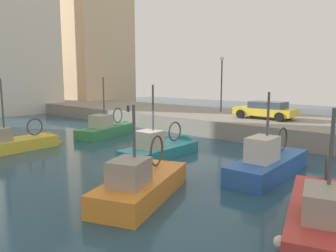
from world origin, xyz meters
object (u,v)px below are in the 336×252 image
object	(u,v)px
fishing_boat_teal	(164,153)
mooring_bollard_north	(128,109)
fishing_boat_yellow	(20,148)
fishing_boat_green	(110,133)
fishing_boat_blue	(271,170)
parked_car_yellow	(266,110)
fishing_boat_red	(324,224)
quay_streetlamp	(222,74)
fishing_boat_orange	(146,191)

from	to	relation	value
fishing_boat_teal	mooring_bollard_north	distance (m)	11.76
fishing_boat_yellow	mooring_bollard_north	bearing A→B (deg)	14.45
fishing_boat_teal	fishing_boat_green	size ratio (longest dim) A/B	0.90
fishing_boat_blue	parked_car_yellow	bearing A→B (deg)	27.15
fishing_boat_teal	fishing_boat_red	size ratio (longest dim) A/B	0.89
fishing_boat_red	fishing_boat_blue	size ratio (longest dim) A/B	1.00
fishing_boat_red	parked_car_yellow	world-z (taller)	fishing_boat_red
fishing_boat_blue	quay_streetlamp	world-z (taller)	quay_streetlamp
fishing_boat_yellow	fishing_boat_red	bearing A→B (deg)	-85.40
quay_streetlamp	fishing_boat_orange	bearing A→B (deg)	-155.37
fishing_boat_teal	quay_streetlamp	bearing A→B (deg)	18.82
fishing_boat_red	fishing_boat_orange	bearing A→B (deg)	105.48
fishing_boat_orange	fishing_boat_green	distance (m)	12.91
parked_car_yellow	mooring_bollard_north	distance (m)	11.77
fishing_boat_blue	parked_car_yellow	size ratio (longest dim) A/B	1.44
mooring_bollard_north	quay_streetlamp	distance (m)	8.75
fishing_boat_red	fishing_boat_yellow	world-z (taller)	fishing_boat_yellow
fishing_boat_green	fishing_boat_blue	bearing A→B (deg)	-95.86
mooring_bollard_north	quay_streetlamp	size ratio (longest dim) A/B	0.11
fishing_boat_orange	quay_streetlamp	xyz separation A→B (m)	(16.67, 7.64, 4.33)
fishing_boat_red	fishing_boat_blue	xyz separation A→B (m)	(3.96, 3.40, 0.03)
mooring_bollard_north	fishing_boat_yellow	bearing A→B (deg)	-165.55
fishing_boat_blue	parked_car_yellow	distance (m)	10.17
fishing_boat_yellow	mooring_bollard_north	xyz separation A→B (m)	(10.79, 2.78, 1.37)
fishing_boat_orange	mooring_bollard_north	xyz separation A→B (m)	(11.02, 13.63, 1.35)
fishing_boat_blue	quay_streetlamp	size ratio (longest dim) A/B	1.29
fishing_boat_blue	mooring_bollard_north	world-z (taller)	fishing_boat_blue
fishing_boat_yellow	quay_streetlamp	size ratio (longest dim) A/B	1.19
fishing_boat_yellow	fishing_boat_green	xyz separation A→B (m)	(6.63, 0.09, 0.03)
fishing_boat_teal	mooring_bollard_north	size ratio (longest dim) A/B	10.09
fishing_boat_red	mooring_bollard_north	size ratio (longest dim) A/B	11.29
fishing_boat_blue	parked_car_yellow	xyz separation A→B (m)	(8.92, 4.57, 1.72)
fishing_boat_yellow	quay_streetlamp	world-z (taller)	quay_streetlamp
fishing_boat_green	fishing_boat_red	bearing A→B (deg)	-107.79
fishing_boat_yellow	quay_streetlamp	xyz separation A→B (m)	(16.44, -3.20, 4.35)
fishing_boat_teal	fishing_boat_yellow	size ratio (longest dim) A/B	0.97
fishing_boat_yellow	parked_car_yellow	distance (m)	16.63
fishing_boat_red	fishing_boat_blue	bearing A→B (deg)	40.65
fishing_boat_green	parked_car_yellow	world-z (taller)	fishing_boat_green
fishing_boat_orange	parked_car_yellow	distance (m)	14.73
parked_car_yellow	fishing_boat_red	bearing A→B (deg)	-148.24
fishing_boat_orange	fishing_boat_yellow	distance (m)	10.85
fishing_boat_orange	parked_car_yellow	size ratio (longest dim) A/B	1.33
fishing_boat_yellow	fishing_boat_blue	distance (m)	14.08
parked_car_yellow	quay_streetlamp	size ratio (longest dim) A/B	0.90
fishing_boat_red	fishing_boat_yellow	xyz separation A→B (m)	(-1.32, 16.45, -0.00)
fishing_boat_green	fishing_boat_blue	size ratio (longest dim) A/B	0.98
fishing_boat_orange	fishing_boat_yellow	size ratio (longest dim) A/B	1.00
fishing_boat_red	parked_car_yellow	size ratio (longest dim) A/B	1.43
fishing_boat_orange	fishing_boat_red	bearing A→B (deg)	-74.52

